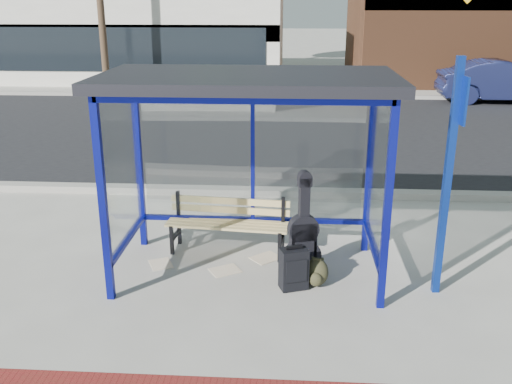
# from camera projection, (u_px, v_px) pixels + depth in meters

# --- Properties ---
(ground) EXTENTS (120.00, 120.00, 0.00)m
(ground) POSITION_uv_depth(u_px,v_px,m) (249.00, 272.00, 7.06)
(ground) COLOR #B2ADA0
(ground) RESTS_ON ground
(curb_near) EXTENTS (60.00, 0.25, 0.12)m
(curb_near) POSITION_uv_depth(u_px,v_px,m) (262.00, 192.00, 9.78)
(curb_near) COLOR gray
(curb_near) RESTS_ON ground
(street_asphalt) EXTENTS (60.00, 10.00, 0.00)m
(street_asphalt) POSITION_uv_depth(u_px,v_px,m) (272.00, 130.00, 14.61)
(street_asphalt) COLOR black
(street_asphalt) RESTS_ON ground
(curb_far) EXTENTS (60.00, 0.25, 0.12)m
(curb_far) POSITION_uv_depth(u_px,v_px,m) (278.00, 96.00, 19.41)
(curb_far) COLOR gray
(curb_far) RESTS_ON ground
(far_sidewalk) EXTENTS (60.00, 4.00, 0.01)m
(far_sidewalk) POSITION_uv_depth(u_px,v_px,m) (279.00, 89.00, 21.22)
(far_sidewalk) COLOR #B2ADA0
(far_sidewalk) RESTS_ON ground
(bus_shelter) EXTENTS (3.30, 1.80, 2.42)m
(bus_shelter) POSITION_uv_depth(u_px,v_px,m) (249.00, 104.00, 6.46)
(bus_shelter) COLOR navy
(bus_shelter) RESTS_ON ground
(storefront_white) EXTENTS (18.00, 6.04, 4.00)m
(storefront_white) POSITION_uv_depth(u_px,v_px,m) (68.00, 29.00, 23.94)
(storefront_white) COLOR silver
(storefront_white) RESTS_ON ground
(bench) EXTENTS (1.63, 0.54, 0.76)m
(bench) POSITION_uv_depth(u_px,v_px,m) (228.00, 221.00, 7.51)
(bench) COLOR black
(bench) RESTS_ON ground
(guitar_bag) EXTENTS (0.47, 0.24, 1.23)m
(guitar_bag) POSITION_uv_depth(u_px,v_px,m) (303.00, 239.00, 6.90)
(guitar_bag) COLOR black
(guitar_bag) RESTS_ON ground
(suitcase) EXTENTS (0.36, 0.29, 0.54)m
(suitcase) POSITION_uv_depth(u_px,v_px,m) (294.00, 269.00, 6.57)
(suitcase) COLOR black
(suitcase) RESTS_ON ground
(backpack) EXTENTS (0.31, 0.28, 0.33)m
(backpack) POSITION_uv_depth(u_px,v_px,m) (316.00, 273.00, 6.67)
(backpack) COLOR #2A2917
(backpack) RESTS_ON ground
(sign_post) EXTENTS (0.11, 0.33, 2.66)m
(sign_post) POSITION_uv_depth(u_px,v_px,m) (450.00, 167.00, 6.10)
(sign_post) COLOR navy
(sign_post) RESTS_ON ground
(newspaper_a) EXTENTS (0.38, 0.41, 0.01)m
(newspaper_a) POSITION_uv_depth(u_px,v_px,m) (161.00, 264.00, 7.25)
(newspaper_a) COLOR white
(newspaper_a) RESTS_ON ground
(newspaper_b) EXTENTS (0.45, 0.42, 0.01)m
(newspaper_b) POSITION_uv_depth(u_px,v_px,m) (225.00, 270.00, 7.08)
(newspaper_b) COLOR white
(newspaper_b) RESTS_ON ground
(newspaper_c) EXTENTS (0.46, 0.45, 0.01)m
(newspaper_c) POSITION_uv_depth(u_px,v_px,m) (266.00, 258.00, 7.42)
(newspaper_c) COLOR white
(newspaper_c) RESTS_ON ground
(parked_car) EXTENTS (4.12, 1.52, 1.35)m
(parked_car) POSITION_uv_depth(u_px,v_px,m) (504.00, 81.00, 18.32)
(parked_car) COLOR #191F48
(parked_car) RESTS_ON ground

